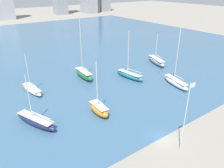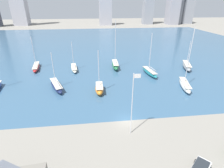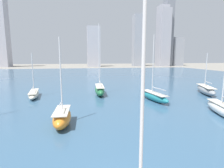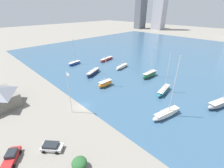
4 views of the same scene
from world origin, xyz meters
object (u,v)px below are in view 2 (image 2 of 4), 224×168
flag_pole (132,103)px  sailboat_red (36,67)px  sailboat_navy (56,86)px  sailboat_cream (74,68)px  sailboat_green (115,65)px  sailboat_gray (187,66)px  sailboat_orange (99,89)px  sailboat_teal (150,72)px  sailboat_white (185,85)px

flag_pole → sailboat_red: (-26.90, 38.07, -5.68)m
sailboat_navy → sailboat_cream: bearing=53.2°
sailboat_green → sailboat_gray: (25.94, -3.60, -0.17)m
sailboat_red → sailboat_green: size_ratio=0.69×
sailboat_orange → sailboat_green: bearing=71.1°
sailboat_red → sailboat_cream: sailboat_red is taller
sailboat_teal → sailboat_green: 13.15m
flag_pole → sailboat_navy: (-16.84, 20.74, -5.58)m
sailboat_navy → sailboat_gray: bearing=-8.0°
sailboat_red → sailboat_teal: (39.40, -10.34, 0.13)m
flag_pole → sailboat_green: (1.93, 35.56, -5.28)m
flag_pole → sailboat_teal: (12.49, 27.73, -5.54)m
sailboat_red → sailboat_orange: sailboat_red is taller
flag_pole → sailboat_cream: bearing=110.3°
sailboat_teal → sailboat_orange: sailboat_teal is taller
sailboat_orange → sailboat_green: (6.85, 18.61, 0.08)m
sailboat_cream → sailboat_teal: bearing=-24.8°
flag_pole → sailboat_gray: (27.87, 31.96, -5.45)m
sailboat_teal → sailboat_white: (6.70, -11.00, 0.07)m
sailboat_orange → sailboat_navy: size_ratio=1.10×
flag_pole → sailboat_teal: bearing=65.7°
flag_pole → sailboat_cream: (-13.04, 35.17, -5.70)m
sailboat_teal → sailboat_navy: bearing=-175.3°
sailboat_gray → sailboat_cream: 41.03m
sailboat_green → sailboat_white: bearing=-45.2°
sailboat_green → sailboat_navy: 23.92m
sailboat_orange → sailboat_gray: bearing=25.9°
flag_pole → sailboat_orange: bearing=106.2°
sailboat_teal → sailboat_gray: 15.95m
sailboat_teal → sailboat_navy: sailboat_teal is taller
flag_pole → sailboat_teal: sailboat_teal is taller
sailboat_white → sailboat_gray: bearing=74.2°
sailboat_white → sailboat_green: (-17.26, 18.83, 0.19)m
sailboat_gray → sailboat_white: bearing=-100.7°
sailboat_white → sailboat_cream: sailboat_white is taller
sailboat_green → sailboat_teal: bearing=-34.3°
sailboat_red → sailboat_gray: (54.77, -6.11, 0.23)m
sailboat_green → sailboat_gray: sailboat_green is taller
sailboat_red → sailboat_cream: bearing=-21.0°
sailboat_gray → sailboat_cream: sailboat_gray is taller
flag_pole → sailboat_green: size_ratio=0.72×
flag_pole → sailboat_teal: 30.91m
sailboat_navy → sailboat_cream: sailboat_navy is taller
sailboat_red → sailboat_navy: sailboat_red is taller
sailboat_orange → sailboat_cream: (-8.12, 18.22, -0.35)m
sailboat_teal → sailboat_gray: size_ratio=1.29×
sailboat_green → sailboat_gray: size_ratio=1.60×
flag_pole → sailboat_white: 26.04m
sailboat_white → sailboat_green: size_ratio=0.98×
sailboat_red → sailboat_teal: 40.73m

